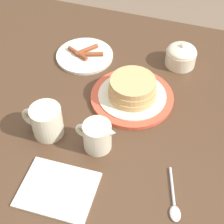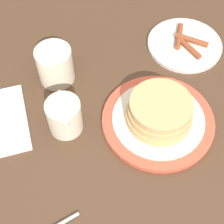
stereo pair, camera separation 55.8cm
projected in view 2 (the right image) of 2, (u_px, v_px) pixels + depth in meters
name	position (u px, v px, depth m)	size (l,w,h in m)	color
ground_plane	(127.00, 222.00, 1.37)	(8.00, 8.00, 0.00)	#7A6651
dining_table	(136.00, 148.00, 0.85)	(1.42, 0.99, 0.73)	#4C3321
pancake_plate	(160.00, 117.00, 0.74)	(0.25, 0.25, 0.07)	#DB5138
side_plate_bacon	(185.00, 44.00, 0.89)	(0.19, 0.19, 0.02)	silver
coffee_mug	(55.00, 64.00, 0.80)	(0.12, 0.08, 0.09)	beige
creamer_pitcher	(64.00, 116.00, 0.72)	(0.11, 0.07, 0.09)	beige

